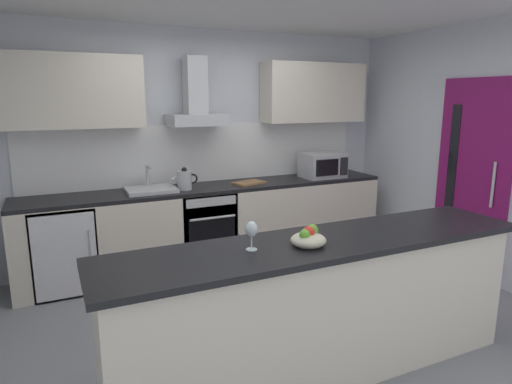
{
  "coord_description": "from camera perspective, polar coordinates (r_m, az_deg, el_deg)",
  "views": [
    {
      "loc": [
        -1.62,
        -3.06,
        1.85
      ],
      "look_at": [
        -0.02,
        0.34,
        1.05
      ],
      "focal_mm": 31.06,
      "sensor_mm": 36.0,
      "label": 1
    }
  ],
  "objects": [
    {
      "name": "side_door",
      "position": [
        5.07,
        26.0,
        1.46
      ],
      "size": [
        0.08,
        0.85,
        2.05
      ],
      "color": "#7A1456",
      "rests_on": "ground"
    },
    {
      "name": "microwave",
      "position": [
        5.45,
        8.59,
        3.45
      ],
      "size": [
        0.5,
        0.38,
        0.3
      ],
      "color": "#B7BABC",
      "rests_on": "counter_back"
    },
    {
      "name": "chopping_board",
      "position": [
        5.0,
        -0.89,
        1.21
      ],
      "size": [
        0.39,
        0.31,
        0.02
      ],
      "primitive_type": "cube",
      "rotation": [
        0.0,
        0.0,
        0.29
      ],
      "color": "#9E7247",
      "rests_on": "counter_back"
    },
    {
      "name": "wall_right",
      "position": [
        5.06,
        27.23,
        4.46
      ],
      "size": [
        0.12,
        4.57,
        2.6
      ],
      "primitive_type": "cube",
      "color": "silver",
      "rests_on": "ground"
    },
    {
      "name": "oven",
      "position": [
        4.94,
        -6.78,
        -4.41
      ],
      "size": [
        0.6,
        0.62,
        0.8
      ],
      "color": "slate",
      "rests_on": "ground"
    },
    {
      "name": "backsplash_tile",
      "position": [
        5.14,
        -6.67,
        5.02
      ],
      "size": [
        3.94,
        0.02,
        0.66
      ],
      "primitive_type": "cube",
      "color": "white"
    },
    {
      "name": "upper_cabinets",
      "position": [
        4.95,
        -6.26,
        12.65
      ],
      "size": [
        4.02,
        0.32,
        0.7
      ],
      "color": "beige"
    },
    {
      "name": "range_hood",
      "position": [
        4.86,
        -7.67,
        11.18
      ],
      "size": [
        0.62,
        0.45,
        0.72
      ],
      "color": "#B7BABC"
    },
    {
      "name": "fruit_bowl",
      "position": [
        2.76,
        6.78,
        -5.96
      ],
      "size": [
        0.22,
        0.22,
        0.13
      ],
      "color": "beige",
      "rests_on": "counter_island"
    },
    {
      "name": "counter_island",
      "position": [
        3.07,
        8.49,
        -14.51
      ],
      "size": [
        2.93,
        0.64,
        0.96
      ],
      "color": "beige",
      "rests_on": "ground"
    },
    {
      "name": "wine_glass",
      "position": [
        2.64,
        -0.59,
        -4.95
      ],
      "size": [
        0.08,
        0.08,
        0.18
      ],
      "color": "silver",
      "rests_on": "counter_island"
    },
    {
      "name": "counter_back",
      "position": [
        5.01,
        -5.32,
        -4.26
      ],
      "size": [
        4.07,
        0.6,
        0.9
      ],
      "color": "beige",
      "rests_on": "ground"
    },
    {
      "name": "kettle",
      "position": [
        4.72,
        -9.18,
        1.56
      ],
      "size": [
        0.29,
        0.15,
        0.24
      ],
      "color": "#B7BABC",
      "rests_on": "counter_back"
    },
    {
      "name": "refrigerator",
      "position": [
        4.72,
        -23.49,
        -6.59
      ],
      "size": [
        0.58,
        0.6,
        0.85
      ],
      "color": "white",
      "rests_on": "ground"
    },
    {
      "name": "sink",
      "position": [
        4.7,
        -13.42,
        0.38
      ],
      "size": [
        0.5,
        0.4,
        0.26
      ],
      "color": "silver",
      "rests_on": "counter_back"
    },
    {
      "name": "ground",
      "position": [
        3.93,
        2.45,
        -16.22
      ],
      "size": [
        5.63,
        4.57,
        0.02
      ],
      "primitive_type": "cube",
      "color": "gray"
    },
    {
      "name": "wall_back",
      "position": [
        5.2,
        -6.94,
        5.87
      ],
      "size": [
        5.63,
        0.12,
        2.6
      ],
      "primitive_type": "cube",
      "color": "silver",
      "rests_on": "ground"
    }
  ]
}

